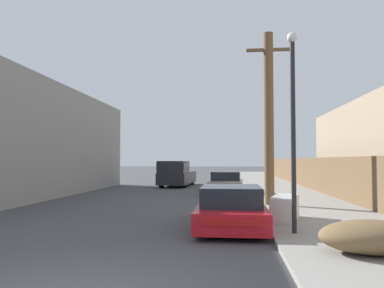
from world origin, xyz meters
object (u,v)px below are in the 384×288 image
Objects in this scene: utility_pole at (269,116)px; brush_pile at (372,237)px; street_lamp at (293,116)px; car_parked_mid at (226,183)px; discarded_fridge at (285,208)px; parked_sports_car_red at (231,209)px; pickup_truck at (176,174)px.

brush_pile is at bearing -81.92° from utility_pole.
street_lamp is at bearing -90.20° from utility_pole.
car_parked_mid is 7.10m from utility_pole.
brush_pile is (1.06, -4.10, -0.03)m from discarded_fridge.
discarded_fridge is 0.36× the size of street_lamp.
utility_pole is (1.57, 4.80, 3.16)m from parked_sports_car_red.
discarded_fridge is 10.11m from car_parked_mid.
car_parked_mid is 2.13× the size of brush_pile.
pickup_truck is at bearing 107.32° from street_lamp.
car_parked_mid is 6.62m from pickup_truck.
brush_pile is at bearing -49.38° from parked_sports_car_red.
parked_sports_car_red is 5.96m from utility_pole.
street_lamp is at bearing 120.53° from brush_pile.
parked_sports_car_red is at bearing -133.23° from discarded_fridge.
discarded_fridge is 0.25× the size of utility_pole.
utility_pole is 3.49× the size of brush_pile.
utility_pole is (5.50, -11.60, 2.79)m from pickup_truck.
street_lamp is (1.78, -12.10, 2.41)m from car_parked_mid.
utility_pole reaches higher than discarded_fridge.
pickup_truck reaches higher than parked_sports_car_red.
utility_pole is (-0.07, 3.81, 3.24)m from discarded_fridge.
pickup_truck is (-3.70, 5.48, 0.32)m from car_parked_mid.
discarded_fridge is at bearing 30.96° from parked_sports_car_red.
car_parked_mid is at bearing 98.38° from street_lamp.
brush_pile is at bearing -59.47° from street_lamp.
parked_sports_car_red is at bearing -108.09° from utility_pole.
discarded_fridge is 5.00m from utility_pole.
pickup_truck is 18.53m from street_lamp.
utility_pole is at bearing 98.08° from brush_pile.
street_lamp reaches higher than discarded_fridge.
pickup_truck is at bearing 108.75° from brush_pile.
street_lamp is 3.42m from brush_pile.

